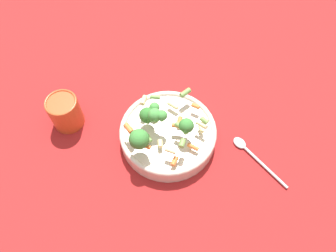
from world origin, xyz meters
TOP-DOWN VIEW (x-y plane):
  - ground_plane at (0.00, 0.00)m, footprint 3.00×3.00m
  - bowl at (0.00, 0.00)m, footprint 0.24×0.24m
  - pasta_salad at (-0.02, -0.02)m, footprint 0.19×0.21m
  - cup at (-0.27, 0.00)m, footprint 0.08×0.08m
  - spoon at (0.21, -0.00)m, footprint 0.15×0.12m

SIDE VIEW (x-z plane):
  - ground_plane at x=0.00m, z-range 0.00..0.00m
  - spoon at x=0.21m, z-range 0.00..0.01m
  - bowl at x=0.00m, z-range 0.00..0.05m
  - cup at x=-0.27m, z-range 0.00..0.09m
  - pasta_salad at x=-0.02m, z-range 0.05..0.13m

